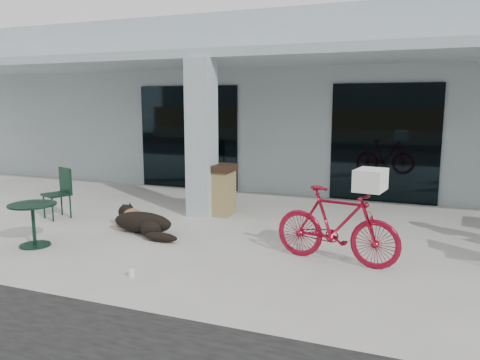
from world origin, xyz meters
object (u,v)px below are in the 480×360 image
at_px(cafe_chair_near, 56,194).
at_px(trash_receptacle, 219,190).
at_px(bicycle, 336,225).
at_px(dog, 143,221).
at_px(cafe_table_near, 34,225).

distance_m(cafe_chair_near, trash_receptacle, 3.21).
height_order(bicycle, cafe_chair_near, bicycle).
xyz_separation_m(dog, cafe_table_near, (-1.20, -1.27, 0.13)).
bearing_deg(cafe_table_near, dog, 46.77).
distance_m(cafe_table_near, cafe_chair_near, 1.85).
bearing_deg(cafe_table_near, trash_receptacle, 58.20).
bearing_deg(trash_receptacle, dog, -111.28).
height_order(dog, trash_receptacle, trash_receptacle).
bearing_deg(dog, bicycle, 19.46).
relative_size(dog, cafe_table_near, 1.77).
bearing_deg(trash_receptacle, cafe_chair_near, -152.81).
bearing_deg(trash_receptacle, bicycle, -37.09).
bearing_deg(trash_receptacle, cafe_table_near, -121.80).
bearing_deg(cafe_chair_near, cafe_table_near, -36.78).
distance_m(dog, cafe_chair_near, 2.21).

